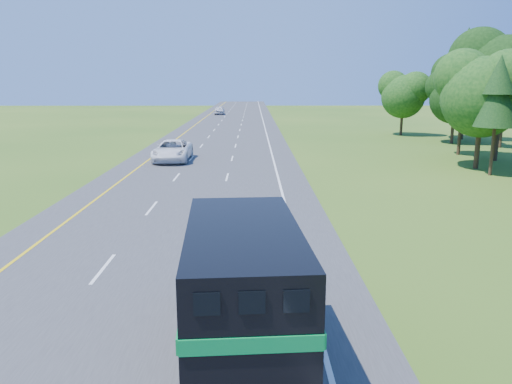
% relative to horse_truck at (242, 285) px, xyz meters
% --- Properties ---
extents(road, '(15.00, 260.00, 0.04)m').
position_rel_horse_truck_xyz_m(road, '(-3.43, 36.05, -1.93)').
color(road, '#38383A').
rests_on(road, ground).
extents(lane_markings, '(11.15, 260.00, 0.01)m').
position_rel_horse_truck_xyz_m(lane_markings, '(-3.43, 36.05, -1.90)').
color(lane_markings, yellow).
rests_on(lane_markings, road).
extents(horse_truck, '(3.04, 8.21, 3.57)m').
position_rel_horse_truck_xyz_m(horse_truck, '(0.00, 0.00, 0.00)').
color(horse_truck, black).
rests_on(horse_truck, road).
extents(white_suv, '(3.01, 6.46, 1.79)m').
position_rel_horse_truck_xyz_m(white_suv, '(-6.72, 31.80, -1.01)').
color(white_suv, white).
rests_on(white_suv, road).
extents(far_car, '(2.06, 5.02, 1.71)m').
position_rel_horse_truck_xyz_m(far_car, '(-6.76, 94.72, -1.05)').
color(far_car, silver).
rests_on(far_car, road).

